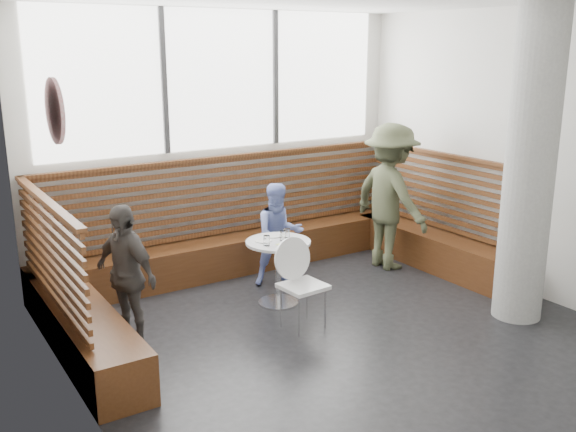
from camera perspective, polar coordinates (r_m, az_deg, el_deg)
room at (r=5.97m, az=5.18°, el=3.52°), size 5.00×5.00×3.20m
booth at (r=7.70m, az=-3.11°, el=-3.02°), size 5.00×2.50×1.44m
concrete_column at (r=6.87m, az=20.70°, el=4.10°), size 0.50×0.50×3.20m
wall_art at (r=5.16m, az=-20.03°, el=8.76°), size 0.03×0.50×0.50m
cafe_table at (r=7.01m, az=-0.87°, el=-3.84°), size 0.71×0.71×0.73m
cafe_chair at (r=6.47m, az=1.01°, el=-5.36°), size 0.43×0.43×0.91m
adult_man at (r=8.20m, az=9.08°, el=1.70°), size 0.71×1.21×1.85m
child_back at (r=7.58m, az=-0.81°, el=-1.65°), size 0.70×0.61×1.23m
child_left at (r=6.27m, az=-14.26°, el=-5.05°), size 0.58×0.87×1.36m
plate_near at (r=6.94m, az=-2.23°, el=-2.21°), size 0.18×0.18×0.01m
plate_far at (r=7.12m, az=-1.35°, el=-1.75°), size 0.20×0.20×0.01m
glass_left at (r=6.78m, az=-1.91°, el=-2.19°), size 0.07×0.07×0.11m
glass_mid at (r=6.95m, az=-0.46°, el=-1.76°), size 0.07×0.07×0.11m
glass_right at (r=7.06m, az=-0.09°, el=-1.51°), size 0.06×0.06×0.10m
menu_card at (r=6.83m, az=-0.11°, el=-2.50°), size 0.23×0.18×0.00m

